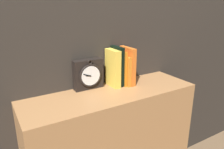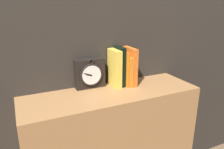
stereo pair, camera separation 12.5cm
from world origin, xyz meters
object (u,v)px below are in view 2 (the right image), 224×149
at_px(book_slot3_orange, 126,70).
at_px(book_slot4_orange, 130,66).
at_px(clock, 90,74).
at_px(book_slot2_orange, 123,68).
at_px(book_slot0_yellow, 115,68).
at_px(book_slot1_black, 119,66).

bearing_deg(book_slot3_orange, book_slot4_orange, -4.10).
distance_m(clock, book_slot2_orange, 0.21).
xyz_separation_m(book_slot0_yellow, book_slot3_orange, (0.08, -0.01, -0.02)).
relative_size(clock, book_slot4_orange, 0.80).
distance_m(clock, book_slot3_orange, 0.23).
distance_m(clock, book_slot0_yellow, 0.16).
relative_size(book_slot1_black, book_slot4_orange, 1.04).
distance_m(book_slot0_yellow, book_slot3_orange, 0.08).
bearing_deg(clock, book_slot0_yellow, -12.38).
height_order(book_slot2_orange, book_slot3_orange, book_slot2_orange).
xyz_separation_m(book_slot3_orange, book_slot4_orange, (0.03, -0.00, 0.03)).
xyz_separation_m(book_slot1_black, book_slot4_orange, (0.07, -0.01, -0.00)).
xyz_separation_m(book_slot0_yellow, book_slot1_black, (0.04, 0.01, 0.01)).
height_order(book_slot0_yellow, book_slot2_orange, book_slot0_yellow).
relative_size(clock, book_slot3_orange, 1.01).
distance_m(book_slot1_black, book_slot4_orange, 0.07).
height_order(book_slot1_black, book_slot3_orange, book_slot1_black).
xyz_separation_m(book_slot0_yellow, book_slot4_orange, (0.11, -0.01, 0.00)).
relative_size(book_slot3_orange, book_slot4_orange, 0.79).
distance_m(book_slot3_orange, book_slot4_orange, 0.04).
bearing_deg(book_slot1_black, clock, 171.56).
distance_m(clock, book_slot1_black, 0.19).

